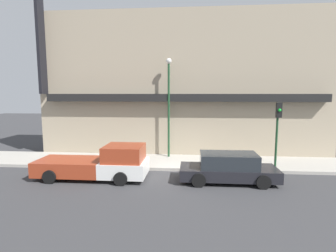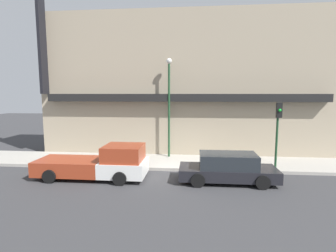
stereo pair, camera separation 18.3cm
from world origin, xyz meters
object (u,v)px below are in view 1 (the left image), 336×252
at_px(traffic_light, 278,124).
at_px(fire_hydrant, 220,159).
at_px(pickup_truck, 100,164).
at_px(parked_car, 228,168).
at_px(street_lamp, 169,97).

bearing_deg(traffic_light, fire_hydrant, 167.21).
distance_m(pickup_truck, fire_hydrant, 6.75).
bearing_deg(fire_hydrant, parked_car, -86.58).
relative_size(pickup_truck, parked_car, 1.19).
height_order(pickup_truck, parked_car, pickup_truck).
distance_m(pickup_truck, parked_car, 6.44).
height_order(fire_hydrant, traffic_light, traffic_light).
bearing_deg(pickup_truck, traffic_light, 10.56).
bearing_deg(street_lamp, fire_hydrant, -29.90).
xyz_separation_m(parked_car, street_lamp, (-3.26, 4.23, 3.38)).
height_order(street_lamp, traffic_light, street_lamp).
xyz_separation_m(street_lamp, traffic_light, (6.07, -2.46, -1.38)).
bearing_deg(street_lamp, pickup_truck, -126.86).
relative_size(fire_hydrant, street_lamp, 0.11).
bearing_deg(parked_car, street_lamp, 126.47).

